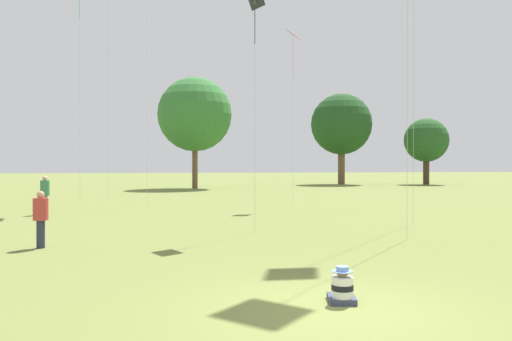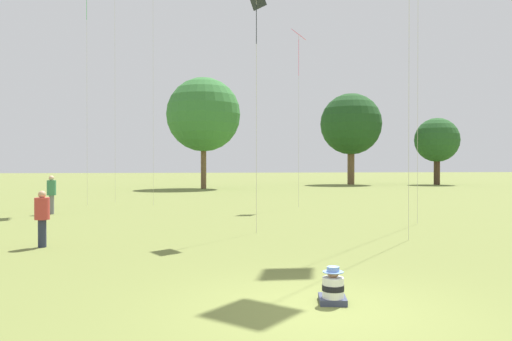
{
  "view_description": "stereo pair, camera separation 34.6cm",
  "coord_description": "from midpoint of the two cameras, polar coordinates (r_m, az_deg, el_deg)",
  "views": [
    {
      "loc": [
        -2.52,
        -7.2,
        2.2
      ],
      "look_at": [
        0.09,
        6.79,
        2.06
      ],
      "focal_mm": 35.0,
      "sensor_mm": 36.0,
      "label": 1
    },
    {
      "loc": [
        -2.18,
        -7.26,
        2.2
      ],
      "look_at": [
        0.09,
        6.79,
        2.06
      ],
      "focal_mm": 35.0,
      "sensor_mm": 36.0,
      "label": 2
    }
  ],
  "objects": [
    {
      "name": "distant_tree_0",
      "position": [
        61.94,
        18.74,
        3.27
      ],
      "size": [
        5.13,
        5.13,
        7.78
      ],
      "color": "#473323",
      "rests_on": "ground"
    },
    {
      "name": "person_standing_3",
      "position": [
        24.41,
        -23.36,
        -2.23
      ],
      "size": [
        0.54,
        0.54,
        1.76
      ],
      "rotation": [
        0.0,
        0.0,
        3.61
      ],
      "color": "slate",
      "rests_on": "ground"
    },
    {
      "name": "ground_plane",
      "position": [
        7.91,
        7.44,
        -15.61
      ],
      "size": [
        300.0,
        300.0,
        0.0
      ],
      "primitive_type": "plane",
      "color": "olive"
    },
    {
      "name": "distant_tree_1",
      "position": [
        48.66,
        -7.21,
        6.36
      ],
      "size": [
        7.13,
        7.13,
        10.72
      ],
      "color": "brown",
      "rests_on": "ground"
    },
    {
      "name": "kite_8",
      "position": [
        27.28,
        3.88,
        14.3
      ],
      "size": [
        0.9,
        0.96,
        9.39
      ],
      "rotation": [
        0.0,
        0.0,
        0.24
      ],
      "color": "pink",
      "rests_on": "ground"
    },
    {
      "name": "seated_toddler",
      "position": [
        8.27,
        8.61,
        -13.14
      ],
      "size": [
        0.53,
        0.61,
        0.61
      ],
      "rotation": [
        0.0,
        0.0,
        -0.22
      ],
      "color": "#383D56",
      "rests_on": "ground"
    },
    {
      "name": "distant_tree_2",
      "position": [
        60.04,
        9.58,
        5.21
      ],
      "size": [
        7.19,
        7.19,
        10.73
      ],
      "color": "brown",
      "rests_on": "ground"
    },
    {
      "name": "kite_3",
      "position": [
        17.09,
        -0.74,
        18.21
      ],
      "size": [
        0.6,
        0.81,
        8.05
      ],
      "rotation": [
        0.0,
        0.0,
        1.21
      ],
      "color": "#1E2328",
      "rests_on": "ground"
    },
    {
      "name": "person_standing_0",
      "position": [
        14.6,
        -24.02,
        -4.64
      ],
      "size": [
        0.55,
        0.55,
        1.53
      ],
      "rotation": [
        0.0,
        0.0,
        5.61
      ],
      "color": "#282D42",
      "rests_on": "ground"
    }
  ]
}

